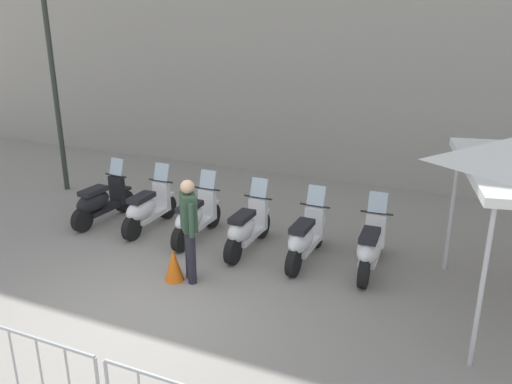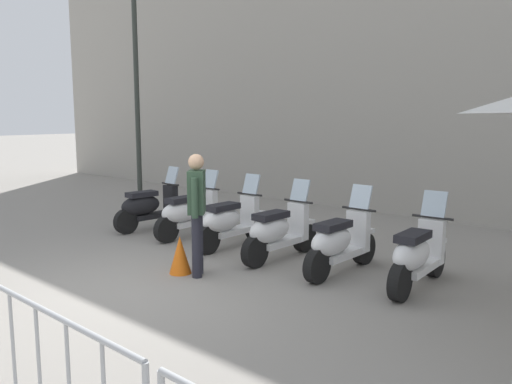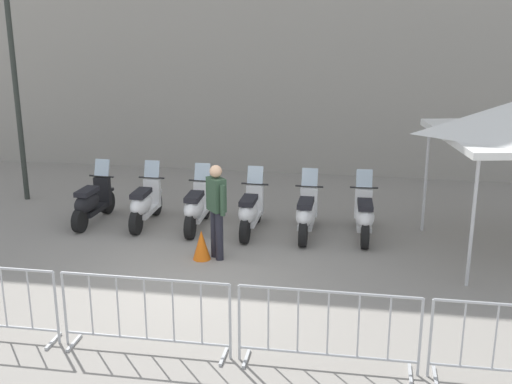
{
  "view_description": "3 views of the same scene",
  "coord_description": "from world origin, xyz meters",
  "px_view_note": "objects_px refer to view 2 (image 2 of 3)",
  "views": [
    {
      "loc": [
        3.04,
        -6.27,
        4.19
      ],
      "look_at": [
        1.14,
        2.5,
        1.06
      ],
      "focal_mm": 36.71,
      "sensor_mm": 36.0,
      "label": 1
    },
    {
      "loc": [
        4.57,
        -4.69,
        2.2
      ],
      "look_at": [
        0.37,
        2.65,
        0.99
      ],
      "focal_mm": 35.52,
      "sensor_mm": 36.0,
      "label": 2
    },
    {
      "loc": [
        0.72,
        -10.06,
        4.53
      ],
      "look_at": [
        1.12,
        1.89,
        0.96
      ],
      "focal_mm": 45.92,
      "sensor_mm": 36.0,
      "label": 3
    }
  ],
  "objects_px": {
    "street_lamp": "(136,64)",
    "officer_near_row_end": "(197,207)",
    "motorcycle_3": "(278,232)",
    "barrier_segment_3": "(40,384)",
    "motorcycle_2": "(230,222)",
    "motorcycle_1": "(189,214)",
    "motorcycle_4": "(339,243)",
    "traffic_cone": "(180,255)",
    "motorcycle_0": "(150,207)",
    "motorcycle_5": "(417,256)"
  },
  "relations": [
    {
      "from": "street_lamp",
      "to": "officer_near_row_end",
      "type": "relative_size",
      "value": 3.37
    },
    {
      "from": "motorcycle_3",
      "to": "barrier_segment_3",
      "type": "height_order",
      "value": "motorcycle_3"
    },
    {
      "from": "motorcycle_2",
      "to": "barrier_segment_3",
      "type": "height_order",
      "value": "motorcycle_2"
    },
    {
      "from": "motorcycle_1",
      "to": "motorcycle_2",
      "type": "distance_m",
      "value": 1.11
    },
    {
      "from": "motorcycle_4",
      "to": "traffic_cone",
      "type": "height_order",
      "value": "motorcycle_4"
    },
    {
      "from": "traffic_cone",
      "to": "motorcycle_0",
      "type": "bearing_deg",
      "value": 139.4
    },
    {
      "from": "barrier_segment_3",
      "to": "motorcycle_2",
      "type": "bearing_deg",
      "value": 110.15
    },
    {
      "from": "motorcycle_4",
      "to": "officer_near_row_end",
      "type": "relative_size",
      "value": 0.99
    },
    {
      "from": "motorcycle_3",
      "to": "street_lamp",
      "type": "relative_size",
      "value": 0.29
    },
    {
      "from": "motorcycle_0",
      "to": "motorcycle_3",
      "type": "relative_size",
      "value": 0.99
    },
    {
      "from": "motorcycle_4",
      "to": "motorcycle_0",
      "type": "bearing_deg",
      "value": 168.03
    },
    {
      "from": "street_lamp",
      "to": "officer_near_row_end",
      "type": "bearing_deg",
      "value": -39.73
    },
    {
      "from": "motorcycle_0",
      "to": "officer_near_row_end",
      "type": "height_order",
      "value": "officer_near_row_end"
    },
    {
      "from": "motorcycle_3",
      "to": "barrier_segment_3",
      "type": "distance_m",
      "value": 5.03
    },
    {
      "from": "motorcycle_2",
      "to": "motorcycle_5",
      "type": "relative_size",
      "value": 1.0
    },
    {
      "from": "motorcycle_1",
      "to": "motorcycle_4",
      "type": "relative_size",
      "value": 1.0
    },
    {
      "from": "motorcycle_1",
      "to": "motorcycle_5",
      "type": "bearing_deg",
      "value": -11.64
    },
    {
      "from": "motorcycle_0",
      "to": "barrier_segment_3",
      "type": "relative_size",
      "value": 0.75
    },
    {
      "from": "motorcycle_4",
      "to": "motorcycle_3",
      "type": "bearing_deg",
      "value": 168.99
    },
    {
      "from": "street_lamp",
      "to": "motorcycle_3",
      "type": "bearing_deg",
      "value": -25.86
    },
    {
      "from": "traffic_cone",
      "to": "officer_near_row_end",
      "type": "bearing_deg",
      "value": 9.5
    },
    {
      "from": "traffic_cone",
      "to": "motorcycle_2",
      "type": "bearing_deg",
      "value": 96.09
    },
    {
      "from": "motorcycle_2",
      "to": "traffic_cone",
      "type": "xyz_separation_m",
      "value": [
        0.17,
        -1.59,
        -0.18
      ]
    },
    {
      "from": "motorcycle_0",
      "to": "street_lamp",
      "type": "height_order",
      "value": "street_lamp"
    },
    {
      "from": "motorcycle_0",
      "to": "barrier_segment_3",
      "type": "xyz_separation_m",
      "value": [
        4.11,
        -5.67,
        0.07
      ]
    },
    {
      "from": "officer_near_row_end",
      "to": "street_lamp",
      "type": "bearing_deg",
      "value": 140.27
    },
    {
      "from": "street_lamp",
      "to": "motorcycle_1",
      "type": "bearing_deg",
      "value": -32.98
    },
    {
      "from": "motorcycle_0",
      "to": "street_lamp",
      "type": "bearing_deg",
      "value": 136.63
    },
    {
      "from": "barrier_segment_3",
      "to": "traffic_cone",
      "type": "distance_m",
      "value": 4.06
    },
    {
      "from": "officer_near_row_end",
      "to": "traffic_cone",
      "type": "xyz_separation_m",
      "value": [
        -0.28,
        -0.05,
        -0.71
      ]
    },
    {
      "from": "motorcycle_0",
      "to": "motorcycle_5",
      "type": "distance_m",
      "value": 5.57
    },
    {
      "from": "motorcycle_0",
      "to": "officer_near_row_end",
      "type": "bearing_deg",
      "value": -36.84
    },
    {
      "from": "motorcycle_5",
      "to": "motorcycle_0",
      "type": "bearing_deg",
      "value": 169.06
    },
    {
      "from": "barrier_segment_3",
      "to": "officer_near_row_end",
      "type": "xyz_separation_m",
      "value": [
        -1.48,
        3.7,
        0.45
      ]
    },
    {
      "from": "motorcycle_3",
      "to": "motorcycle_5",
      "type": "distance_m",
      "value": 2.23
    },
    {
      "from": "motorcycle_2",
      "to": "motorcycle_4",
      "type": "bearing_deg",
      "value": -12.83
    },
    {
      "from": "motorcycle_1",
      "to": "motorcycle_3",
      "type": "distance_m",
      "value": 2.22
    },
    {
      "from": "motorcycle_5",
      "to": "traffic_cone",
      "type": "distance_m",
      "value": 3.26
    },
    {
      "from": "motorcycle_0",
      "to": "motorcycle_2",
      "type": "distance_m",
      "value": 2.23
    },
    {
      "from": "motorcycle_2",
      "to": "officer_near_row_end",
      "type": "distance_m",
      "value": 1.69
    },
    {
      "from": "motorcycle_0",
      "to": "barrier_segment_3",
      "type": "bearing_deg",
      "value": -54.07
    },
    {
      "from": "motorcycle_2",
      "to": "street_lamp",
      "type": "relative_size",
      "value": 0.29
    },
    {
      "from": "motorcycle_3",
      "to": "motorcycle_5",
      "type": "height_order",
      "value": "same"
    },
    {
      "from": "motorcycle_2",
      "to": "motorcycle_3",
      "type": "distance_m",
      "value": 1.11
    },
    {
      "from": "motorcycle_3",
      "to": "barrier_segment_3",
      "type": "relative_size",
      "value": 0.76
    },
    {
      "from": "motorcycle_5",
      "to": "barrier_segment_3",
      "type": "relative_size",
      "value": 0.76
    },
    {
      "from": "motorcycle_1",
      "to": "officer_near_row_end",
      "type": "bearing_deg",
      "value": -49.92
    },
    {
      "from": "motorcycle_2",
      "to": "traffic_cone",
      "type": "distance_m",
      "value": 1.61
    },
    {
      "from": "motorcycle_1",
      "to": "street_lamp",
      "type": "bearing_deg",
      "value": 147.02
    },
    {
      "from": "motorcycle_1",
      "to": "traffic_cone",
      "type": "relative_size",
      "value": 3.11
    }
  ]
}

